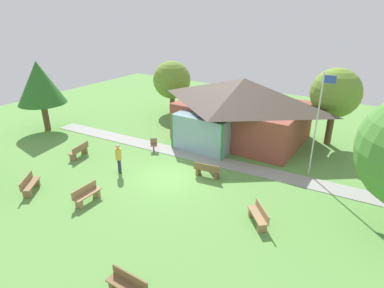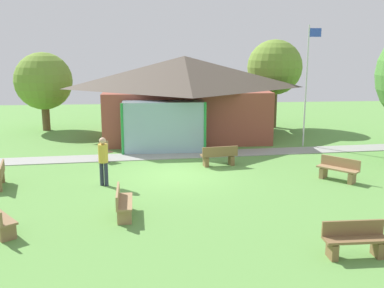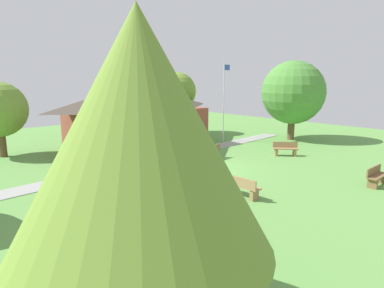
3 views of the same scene
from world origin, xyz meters
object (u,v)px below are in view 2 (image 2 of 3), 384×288
(patio_chair_west, at_px, (105,152))
(tree_behind_pavilion_right, at_px, (275,68))
(visitor_strolling_lawn, at_px, (103,158))
(tree_behind_pavilion_left, at_px, (43,81))
(bench_rear_near_path, at_px, (219,156))
(bench_front_right, at_px, (355,240))
(flagpole, at_px, (307,81))
(pavilion, at_px, (184,95))
(bench_mid_right, at_px, (338,170))
(bench_front_center, at_px, (123,203))

(patio_chair_west, bearing_deg, tree_behind_pavilion_right, -175.16)
(visitor_strolling_lawn, distance_m, tree_behind_pavilion_left, 12.18)
(bench_rear_near_path, relative_size, bench_front_right, 1.03)
(flagpole, bearing_deg, tree_behind_pavilion_right, 91.59)
(pavilion, height_order, flagpole, flagpole)
(tree_behind_pavilion_right, bearing_deg, flagpole, -88.41)
(pavilion, distance_m, bench_mid_right, 10.25)
(pavilion, distance_m, tree_behind_pavilion_left, 8.34)
(pavilion, height_order, bench_mid_right, pavilion)
(bench_rear_near_path, relative_size, tree_behind_pavilion_right, 0.30)
(visitor_strolling_lawn, relative_size, tree_behind_pavilion_left, 0.39)
(patio_chair_west, relative_size, tree_behind_pavilion_left, 0.19)
(pavilion, bearing_deg, tree_behind_pavilion_right, 22.82)
(bench_rear_near_path, height_order, bench_mid_right, same)
(bench_mid_right, height_order, bench_front_center, same)
(flagpole, height_order, tree_behind_pavilion_left, flagpole)
(flagpole, height_order, bench_front_right, flagpole)
(bench_rear_near_path, bearing_deg, pavilion, 90.33)
(visitor_strolling_lawn, bearing_deg, bench_rear_near_path, -127.58)
(bench_front_right, relative_size, bench_front_center, 0.99)
(bench_mid_right, height_order, tree_behind_pavilion_left, tree_behind_pavilion_left)
(flagpole, relative_size, visitor_strolling_lawn, 3.34)
(flagpole, xyz_separation_m, bench_front_right, (-2.82, -11.76, -2.80))
(bench_mid_right, bearing_deg, tree_behind_pavilion_right, -45.40)
(bench_front_center, bearing_deg, tree_behind_pavilion_right, 147.68)
(flagpole, bearing_deg, bench_front_center, -133.81)
(visitor_strolling_lawn, relative_size, tree_behind_pavilion_right, 0.33)
(bench_front_center, relative_size, visitor_strolling_lawn, 0.87)
(flagpole, relative_size, patio_chair_west, 6.76)
(pavilion, xyz_separation_m, tree_behind_pavilion_left, (-7.90, 2.62, 0.59))
(flagpole, bearing_deg, bench_front_right, -103.48)
(pavilion, distance_m, bench_front_center, 12.08)
(bench_front_right, height_order, tree_behind_pavilion_right, tree_behind_pavilion_right)
(flagpole, xyz_separation_m, bench_rear_near_path, (-4.75, -3.36, -2.80))
(flagpole, height_order, visitor_strolling_lawn, flagpole)
(tree_behind_pavilion_right, relative_size, tree_behind_pavilion_left, 1.16)
(pavilion, distance_m, tree_behind_pavilion_right, 6.21)
(bench_front_center, bearing_deg, bench_mid_right, 108.93)
(tree_behind_pavilion_right, bearing_deg, pavilion, -157.18)
(pavilion, height_order, tree_behind_pavilion_left, tree_behind_pavilion_left)
(tree_behind_pavilion_right, xyz_separation_m, tree_behind_pavilion_left, (-13.49, 0.27, -0.73))
(pavilion, relative_size, flagpole, 1.60)
(visitor_strolling_lawn, xyz_separation_m, tree_behind_pavilion_right, (9.06, 10.93, 2.56))
(flagpole, relative_size, tree_behind_pavilion_right, 1.11)
(bench_front_right, height_order, patio_chair_west, patio_chair_west)
(bench_front_center, xyz_separation_m, tree_behind_pavilion_right, (8.22, 14.00, 3.18))
(bench_rear_near_path, relative_size, bench_mid_right, 1.10)
(flagpole, distance_m, bench_rear_near_path, 6.46)
(flagpole, xyz_separation_m, bench_mid_right, (-0.70, -5.80, -2.80))
(bench_rear_near_path, distance_m, bench_front_center, 6.47)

